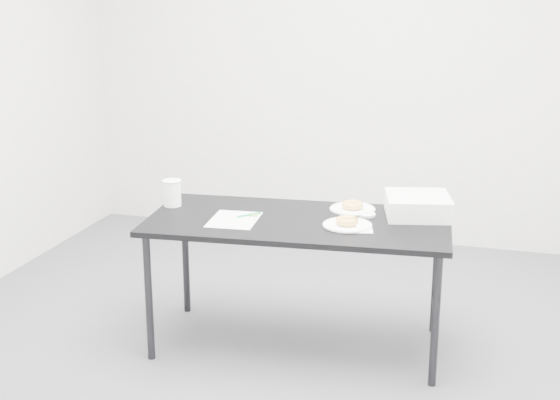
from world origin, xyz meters
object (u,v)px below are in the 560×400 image
(pen, at_px, (249,215))
(plate_near, at_px, (347,225))
(scorecard, at_px, (234,220))
(coffee_cup, at_px, (172,193))
(table, at_px, (298,229))
(donut_far, at_px, (353,205))
(plate_far, at_px, (352,209))
(bakery_box, at_px, (418,205))
(donut_near, at_px, (347,221))

(pen, relative_size, plate_near, 0.57)
(scorecard, relative_size, coffee_cup, 2.09)
(table, height_order, pen, pen)
(donut_far, bearing_deg, plate_far, 0.00)
(plate_far, bearing_deg, table, -132.73)
(scorecard, distance_m, pen, 0.10)
(pen, xyz_separation_m, plate_near, (0.53, -0.03, -0.00))
(table, distance_m, coffee_cup, 0.74)
(scorecard, relative_size, plate_near, 1.22)
(pen, relative_size, bakery_box, 0.43)
(pen, height_order, bakery_box, bakery_box)
(donut_near, xyz_separation_m, coffee_cup, (-0.99, 0.09, 0.04))
(plate_far, distance_m, coffee_cup, 0.98)
(plate_near, relative_size, plate_far, 1.01)
(plate_far, bearing_deg, donut_near, -83.87)
(donut_far, relative_size, coffee_cup, 0.79)
(scorecard, relative_size, donut_near, 2.61)
(pen, xyz_separation_m, donut_far, (0.50, 0.27, 0.02))
(plate_far, height_order, donut_far, donut_far)
(plate_far, relative_size, coffee_cup, 1.68)
(donut_far, bearing_deg, plate_near, -83.87)
(plate_far, height_order, bakery_box, bakery_box)
(pen, xyz_separation_m, donut_near, (0.53, -0.03, 0.02))
(table, xyz_separation_m, scorecard, (-0.31, -0.10, 0.05))
(pen, relative_size, coffee_cup, 0.97)
(table, distance_m, donut_far, 0.35)
(pen, relative_size, plate_far, 0.57)
(plate_near, xyz_separation_m, donut_far, (-0.03, 0.29, 0.02))
(donut_far, distance_m, coffee_cup, 0.98)
(scorecard, xyz_separation_m, plate_near, (0.58, 0.06, 0.01))
(table, distance_m, scorecard, 0.33)
(table, bearing_deg, plate_near, -14.08)
(pen, height_order, donut_far, donut_far)
(plate_far, relative_size, bakery_box, 0.75)
(donut_near, bearing_deg, bakery_box, 42.02)
(donut_near, distance_m, bakery_box, 0.42)
(bakery_box, bearing_deg, plate_near, -151.00)
(table, xyz_separation_m, bakery_box, (0.58, 0.24, 0.11))
(pen, distance_m, donut_near, 0.53)
(plate_near, distance_m, donut_far, 0.30)
(scorecard, distance_m, plate_far, 0.65)
(table, relative_size, scorecard, 5.33)
(table, bearing_deg, donut_near, -14.08)
(scorecard, xyz_separation_m, bakery_box, (0.89, 0.34, 0.05))
(table, bearing_deg, plate_far, 42.09)
(pen, relative_size, donut_near, 1.21)
(pen, bearing_deg, scorecard, -169.64)
(table, height_order, plate_near, plate_near)
(coffee_cup, bearing_deg, donut_near, -5.27)
(pen, relative_size, donut_far, 1.22)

